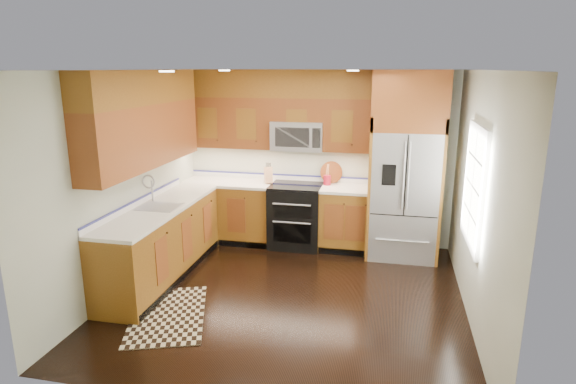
% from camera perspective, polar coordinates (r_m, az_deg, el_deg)
% --- Properties ---
extents(ground, '(4.00, 4.00, 0.00)m').
position_cam_1_polar(ground, '(5.83, 0.11, -12.24)').
color(ground, black).
rests_on(ground, ground).
extents(wall_back, '(4.00, 0.02, 2.60)m').
position_cam_1_polar(wall_back, '(7.29, 3.44, 4.04)').
color(wall_back, beige).
rests_on(wall_back, ground).
extents(wall_left, '(0.02, 4.00, 2.60)m').
position_cam_1_polar(wall_left, '(6.10, -18.59, 1.22)').
color(wall_left, beige).
rests_on(wall_left, ground).
extents(wall_right, '(0.02, 4.00, 2.60)m').
position_cam_1_polar(wall_right, '(5.33, 21.63, -0.89)').
color(wall_right, beige).
rests_on(wall_right, ground).
extents(window, '(0.04, 1.10, 1.30)m').
position_cam_1_polar(window, '(5.50, 21.18, 0.67)').
color(window, white).
rests_on(window, ground).
extents(base_cabinets, '(2.85, 3.00, 0.90)m').
position_cam_1_polar(base_cabinets, '(6.78, -8.52, -4.35)').
color(base_cabinets, brown).
rests_on(base_cabinets, ground).
extents(countertop, '(2.86, 3.01, 0.04)m').
position_cam_1_polar(countertop, '(6.70, -7.19, -0.32)').
color(countertop, white).
rests_on(countertop, base_cabinets).
extents(upper_cabinets, '(2.85, 3.00, 1.15)m').
position_cam_1_polar(upper_cabinets, '(6.60, -7.79, 9.19)').
color(upper_cabinets, brown).
rests_on(upper_cabinets, ground).
extents(range, '(0.76, 0.67, 0.95)m').
position_cam_1_polar(range, '(7.21, 0.96, -2.85)').
color(range, black).
rests_on(range, ground).
extents(microwave, '(0.76, 0.40, 0.42)m').
position_cam_1_polar(microwave, '(7.08, 1.21, 6.70)').
color(microwave, '#B2B2B7').
rests_on(microwave, ground).
extents(refrigerator, '(0.98, 0.75, 2.60)m').
position_cam_1_polar(refrigerator, '(6.85, 13.77, 2.99)').
color(refrigerator, '#B2B2B7').
rests_on(refrigerator, ground).
extents(sink_faucet, '(0.54, 0.44, 0.37)m').
position_cam_1_polar(sink_faucet, '(6.24, -15.21, -1.16)').
color(sink_faucet, '#B2B2B7').
rests_on(sink_faucet, countertop).
extents(rug, '(1.16, 1.48, 0.01)m').
position_cam_1_polar(rug, '(5.58, -14.03, -13.91)').
color(rug, black).
rests_on(rug, ground).
extents(knife_block, '(0.16, 0.18, 0.31)m').
position_cam_1_polar(knife_block, '(7.22, -2.34, 2.06)').
color(knife_block, tan).
rests_on(knife_block, countertop).
extents(utensil_crock, '(0.12, 0.12, 0.31)m').
position_cam_1_polar(utensil_crock, '(7.12, 4.66, 1.68)').
color(utensil_crock, maroon).
rests_on(utensil_crock, countertop).
extents(cutting_board, '(0.42, 0.42, 0.02)m').
position_cam_1_polar(cutting_board, '(7.27, 5.13, 1.17)').
color(cutting_board, brown).
rests_on(cutting_board, countertop).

